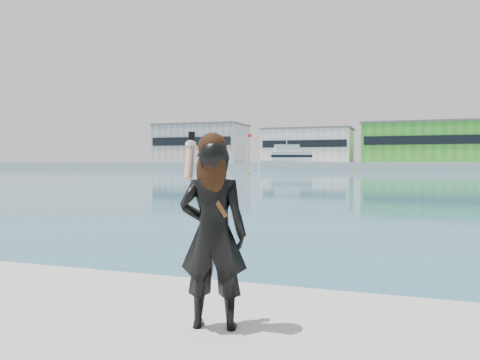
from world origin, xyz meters
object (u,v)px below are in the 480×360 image
(woman, at_px, (213,229))
(buoy_far, at_px, (355,172))
(motor_yacht, at_px, (293,161))
(buoy_extra, at_px, (248,174))

(woman, bearing_deg, buoy_far, -97.48)
(motor_yacht, height_order, woman, motor_yacht)
(buoy_far, height_order, buoy_extra, same)
(motor_yacht, bearing_deg, buoy_extra, -109.93)
(motor_yacht, distance_m, woman, 115.63)
(motor_yacht, bearing_deg, buoy_far, -69.52)
(buoy_extra, distance_m, woman, 78.52)
(buoy_far, height_order, woman, woman)
(motor_yacht, relative_size, woman, 11.38)
(buoy_extra, bearing_deg, buoy_far, 47.58)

